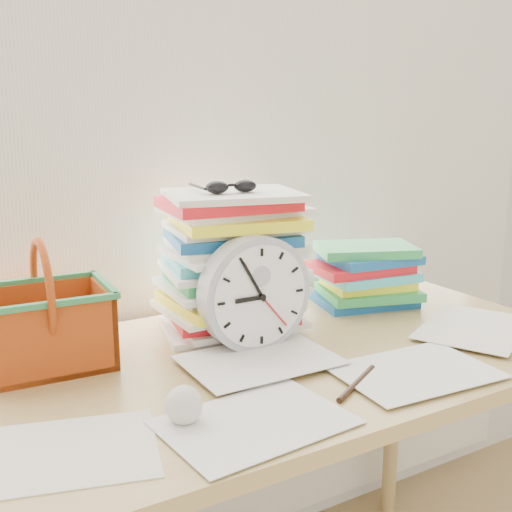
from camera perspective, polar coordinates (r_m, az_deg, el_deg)
curtain at (r=1.54m, az=-7.14°, el=15.36°), size 2.40×0.01×2.50m
desk at (r=1.32m, az=0.40°, el=-11.96°), size 1.40×0.70×0.75m
paper_stack at (r=1.41m, az=-2.16°, el=-0.50°), size 0.34×0.30×0.31m
clock at (r=1.30m, az=-0.12°, el=-3.35°), size 0.24×0.05×0.24m
sunglasses at (r=1.34m, az=-2.21°, el=6.21°), size 0.14×0.12×0.03m
book_stack at (r=1.63m, az=9.73°, el=-1.67°), size 0.30×0.26×0.15m
basket at (r=1.28m, az=-18.37°, el=-4.14°), size 0.26×0.21×0.24m
crumpled_ball at (r=1.04m, az=-6.49°, el=-13.01°), size 0.06×0.06×0.06m
pen at (r=1.18m, az=8.94°, el=-11.10°), size 0.15×0.09×0.01m
scattered_papers at (r=1.29m, az=0.40°, el=-8.71°), size 1.26×0.42×0.02m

